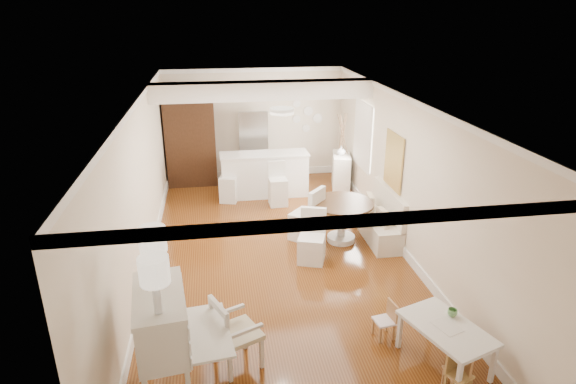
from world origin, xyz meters
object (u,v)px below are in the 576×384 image
object	(u,v)px
kids_chair_c	(459,375)
secretary_bureau	(164,346)
slip_chair_near	(312,237)
bar_stool_right	(278,184)
kids_chair_b	(384,320)
pantry_cabinet	(191,139)
kids_table	(444,345)
kids_chair_a	(456,372)
fridge	(268,146)
slip_chair_far	(306,213)
bar_stool_left	(228,182)
dining_table	(342,222)
sideboard	(341,171)
breakfast_counter	(265,174)
gustavian_armchair	(237,332)

from	to	relation	value
kids_chair_c	secretary_bureau	bearing A→B (deg)	147.35
slip_chair_near	bar_stool_right	world-z (taller)	bar_stool_right
kids_chair_b	pantry_cabinet	distance (m)	7.18
kids_table	kids_chair_a	distance (m)	0.43
kids_chair_b	fridge	size ratio (longest dim) A/B	0.30
kids_table	fridge	size ratio (longest dim) A/B	0.62
kids_chair_c	slip_chair_far	world-z (taller)	slip_chair_far
kids_chair_c	bar_stool_left	bearing A→B (deg)	86.19
kids_chair_a	slip_chair_far	bearing A→B (deg)	-166.68
secretary_bureau	kids_chair_c	size ratio (longest dim) A/B	2.65
secretary_bureau	dining_table	distance (m)	4.61
bar_stool_left	sideboard	world-z (taller)	bar_stool_left
bar_stool_right	fridge	size ratio (longest dim) A/B	0.55
slip_chair_far	breakfast_counter	distance (m)	2.48
dining_table	bar_stool_right	world-z (taller)	bar_stool_right
breakfast_counter	slip_chair_near	bearing A→B (deg)	-82.09
fridge	bar_stool_left	bearing A→B (deg)	-128.89
kids_chair_a	kids_chair_c	distance (m)	0.06
bar_stool_right	breakfast_counter	bearing A→B (deg)	107.57
breakfast_counter	kids_table	bearing A→B (deg)	-75.74
kids_chair_c	fridge	world-z (taller)	fridge
bar_stool_left	pantry_cabinet	world-z (taller)	pantry_cabinet
kids_chair_a	breakfast_counter	size ratio (longest dim) A/B	0.25
bar_stool_left	sideboard	size ratio (longest dim) A/B	1.03
bar_stool_left	kids_chair_a	bearing A→B (deg)	-54.48
fridge	bar_stool_right	bearing A→B (deg)	-89.06
gustavian_armchair	kids_chair_c	xyz separation A→B (m)	(2.49, -0.88, -0.23)
secretary_bureau	kids_table	size ratio (longest dim) A/B	1.22
fridge	kids_chair_b	bearing A→B (deg)	-83.01
kids_chair_c	kids_table	bearing A→B (deg)	60.19
gustavian_armchair	sideboard	size ratio (longest dim) A/B	1.06
dining_table	bar_stool_left	size ratio (longest dim) A/B	1.24
pantry_cabinet	kids_chair_c	bearing A→B (deg)	-67.34
dining_table	fridge	size ratio (longest dim) A/B	0.65
breakfast_counter	pantry_cabinet	world-z (taller)	pantry_cabinet
slip_chair_far	fridge	distance (m)	3.51
kids_table	kids_chair_b	bearing A→B (deg)	131.71
kids_chair_c	bar_stool_right	distance (m)	6.11
kids_chair_b	dining_table	xyz separation A→B (m)	(0.17, 2.89, 0.13)
slip_chair_far	sideboard	bearing A→B (deg)	-165.91
kids_chair_a	fridge	distance (m)	7.75
secretary_bureau	fridge	world-z (taller)	fridge
kids_chair_a	bar_stool_right	bearing A→B (deg)	-167.76
kids_table	sideboard	distance (m)	6.32
slip_chair_near	sideboard	xyz separation A→B (m)	(1.44, 3.47, -0.03)
secretary_bureau	bar_stool_right	distance (m)	5.85
kids_table	fridge	bearing A→B (deg)	100.72
dining_table	slip_chair_near	size ratio (longest dim) A/B	1.24
dining_table	breakfast_counter	world-z (taller)	breakfast_counter
gustavian_armchair	kids_chair_c	distance (m)	2.65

